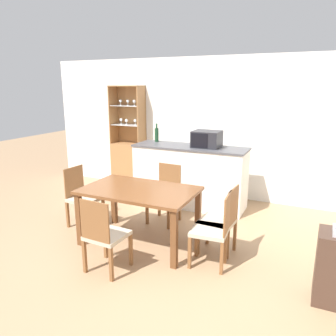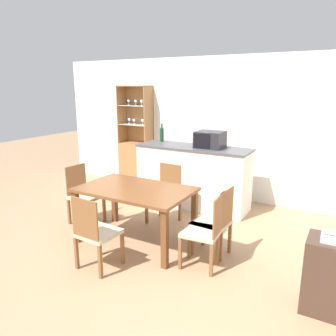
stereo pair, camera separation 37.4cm
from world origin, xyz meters
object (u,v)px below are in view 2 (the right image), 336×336
Objects in this scene: dining_chair_head_far at (165,194)px; microwave at (210,140)px; dining_chair_head_near at (96,233)px; dining_chair_side_right_far at (214,223)px; telephone at (334,238)px; dining_table at (135,195)px; wine_bottle at (162,134)px; display_cabinet at (136,156)px; dining_chair_side_right_near at (205,231)px; dining_chair_side_left_far at (84,195)px.

dining_chair_head_far is 1.97× the size of microwave.
microwave is (0.36, 2.40, 0.74)m from dining_chair_head_near.
telephone is at bearing -105.94° from dining_chair_side_right_far.
wine_bottle is at bearing 109.79° from dining_table.
display_cabinet is 2.59m from dining_table.
dining_chair_side_right_near is 1.00× the size of dining_chair_head_far.
telephone is at bearing 86.31° from dining_chair_side_left_far.
dining_chair_side_right_far is at bearing -44.19° from wine_bottle.
dining_chair_side_right_near is at bearing -48.49° from wine_bottle.
dining_chair_head_near is 2.40m from telephone.
microwave is at bearing 28.44° from dining_chair_side_right_far.
dining_chair_side_left_far and dining_chair_side_right_far have the same top height.
display_cabinet is 2.01m from dining_chair_head_far.
dining_chair_side_left_far is 4.30× the size of telephone.
dining_chair_side_right_near is 1.39m from dining_chair_head_far.
dining_chair_side_left_far is (-2.10, 0.27, 0.00)m from dining_chair_side_right_near.
wine_bottle reaches higher than telephone.
dining_chair_head_near is 1.00× the size of dining_chair_side_right_far.
wine_bottle is 3.67m from telephone.
wine_bottle reaches higher than microwave.
microwave is at bearing -15.62° from display_cabinet.
microwave reaches higher than telephone.
dining_chair_side_right_far is (1.05, 0.13, -0.21)m from dining_table.
dining_table is at bearing 78.26° from dining_chair_side_right_near.
dining_chair_side_right_near is at bearing 86.73° from dining_chair_side_left_far.
dining_chair_side_right_near is 1.00× the size of dining_chair_head_near.
dining_chair_side_right_far is 4.30× the size of telephone.
dining_chair_side_right_near is 1.00× the size of dining_chair_side_right_far.
display_cabinet reaches higher than dining_table.
dining_chair_side_left_far is at bearing 34.74° from dining_chair_head_far.
telephone is (3.81, -2.46, 0.13)m from display_cabinet.
dining_table is at bearing 100.94° from dining_chair_side_right_far.
wine_bottle is 1.61× the size of telephone.
dining_chair_head_far is 1.55m from dining_chair_head_near.
dining_table is 1.96m from wine_bottle.
dining_chair_side_right_near is at bearing -7.22° from dining_table.
telephone is at bearing -32.92° from display_cabinet.
dining_table is 7.16× the size of telephone.
wine_bottle is (-0.64, 1.00, 0.74)m from dining_chair_head_far.
dining_chair_head_near is (-0.00, -0.78, -0.21)m from dining_table.
dining_chair_side_right_far is (2.52, -2.00, -0.18)m from display_cabinet.
dining_chair_head_near reaches higher than telephone.
microwave reaches higher than dining_chair_side_right_near.
dining_table is (1.47, -2.14, 0.03)m from display_cabinet.
dining_chair_side_right_near is at bearing 142.71° from dining_chair_head_far.
dining_chair_side_left_far is 1.00× the size of dining_chair_head_near.
dining_chair_side_right_far is 1.97× the size of microwave.
dining_chair_side_right_far is 1.80m from microwave.
dining_chair_side_left_far is at bearing 78.07° from dining_chair_side_right_near.
dining_chair_side_left_far reaches higher than telephone.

